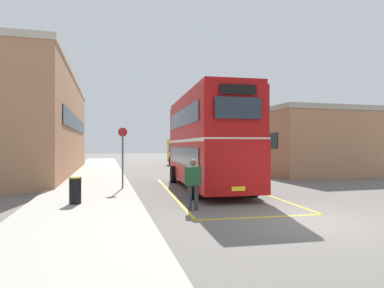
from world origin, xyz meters
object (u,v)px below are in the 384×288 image
(double_decker_bus, at_px, (207,140))
(bus_stop_sign, at_px, (123,152))
(single_deck_bus, at_px, (188,151))
(litter_bin, at_px, (75,190))
(pedestrian_boarding, at_px, (193,181))

(double_decker_bus, relative_size, bus_stop_sign, 3.34)
(single_deck_bus, bearing_deg, litter_bin, -114.26)
(bus_stop_sign, bearing_deg, double_decker_bus, -1.97)
(pedestrian_boarding, bearing_deg, double_decker_bus, 67.85)
(pedestrian_boarding, relative_size, bus_stop_sign, 0.59)
(pedestrian_boarding, bearing_deg, single_deck_bus, 76.35)
(double_decker_bus, distance_m, bus_stop_sign, 4.27)
(double_decker_bus, relative_size, single_deck_bus, 1.10)
(litter_bin, bearing_deg, bus_stop_sign, 64.32)
(single_deck_bus, height_order, bus_stop_sign, bus_stop_sign)
(single_deck_bus, distance_m, pedestrian_boarding, 22.94)
(pedestrian_boarding, height_order, litter_bin, pedestrian_boarding)
(double_decker_bus, xyz_separation_m, litter_bin, (-6.06, -3.67, -1.90))
(double_decker_bus, relative_size, pedestrian_boarding, 5.64)
(double_decker_bus, xyz_separation_m, single_deck_bus, (3.30, 17.10, -0.87))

